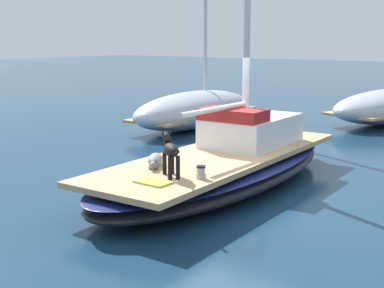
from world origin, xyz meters
name	(u,v)px	position (x,y,z in m)	size (l,w,h in m)	color
ground_plane	(222,186)	(0.00, 0.00, 0.00)	(120.00, 120.00, 0.00)	navy
sailboat_main	(222,170)	(0.00, 0.00, 0.34)	(2.72, 7.31, 0.66)	black
cabin_house	(250,129)	(-0.04, 1.12, 1.01)	(1.46, 2.26, 0.84)	silver
dog_black	(170,151)	(0.28, -1.98, 1.08)	(0.80, 0.63, 0.70)	black
dog_grey	(155,160)	(-0.37, -1.60, 0.77)	(0.59, 0.84, 0.22)	gray
deck_winch	(201,172)	(0.77, -1.80, 0.76)	(0.16, 0.16, 0.21)	#B7B7BC
deck_towel	(153,182)	(0.33, -2.48, 0.68)	(0.56, 0.36, 0.03)	#D8D14C
moored_boat_port_side	(195,109)	(-4.64, 5.47, 0.62)	(2.28, 5.76, 6.67)	#B2B7C1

